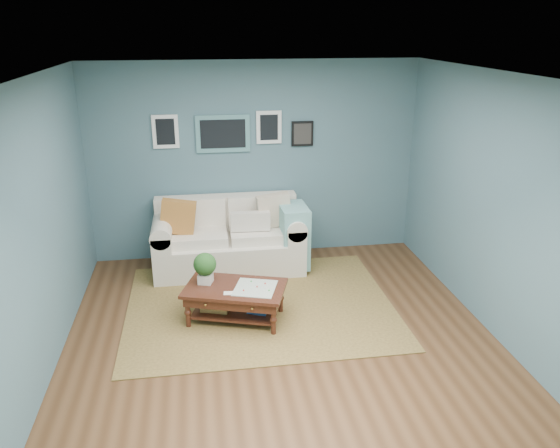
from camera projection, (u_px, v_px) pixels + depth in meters
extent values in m
plane|color=brown|center=(284.00, 346.00, 5.65)|extent=(5.00, 5.00, 0.00)
plane|color=white|center=(284.00, 77.00, 4.71)|extent=(5.00, 5.00, 0.00)
cube|color=#45646F|center=(255.00, 161.00, 7.50)|extent=(4.50, 0.02, 2.70)
cube|color=#45646F|center=(360.00, 386.00, 2.86)|extent=(4.50, 0.02, 2.70)
cube|color=#45646F|center=(35.00, 237.00, 4.86)|extent=(0.02, 5.00, 2.70)
cube|color=#45646F|center=(504.00, 212.00, 5.50)|extent=(0.02, 5.00, 2.70)
cube|color=slate|center=(223.00, 134.00, 7.27)|extent=(0.72, 0.03, 0.50)
cube|color=black|center=(223.00, 134.00, 7.26)|extent=(0.60, 0.01, 0.38)
cube|color=white|center=(165.00, 132.00, 7.15)|extent=(0.34, 0.03, 0.44)
cube|color=white|center=(269.00, 127.00, 7.34)|extent=(0.34, 0.03, 0.44)
cube|color=black|center=(302.00, 134.00, 7.44)|extent=(0.30, 0.03, 0.34)
cube|color=brown|center=(260.00, 305.00, 6.44)|extent=(3.09, 2.47, 0.01)
cube|color=#EFE4CD|center=(229.00, 253.00, 7.36)|extent=(1.47, 0.91, 0.43)
cube|color=#EFE4CD|center=(226.00, 213.00, 7.52)|extent=(1.92, 0.23, 0.50)
cube|color=#EFE4CD|center=(164.00, 250.00, 7.20)|extent=(0.25, 0.91, 0.64)
cube|color=#EFE4CD|center=(292.00, 243.00, 7.44)|extent=(0.25, 0.91, 0.64)
cylinder|color=#EFE4CD|center=(162.00, 228.00, 7.09)|extent=(0.27, 0.91, 0.27)
cylinder|color=#EFE4CD|center=(292.00, 221.00, 7.33)|extent=(0.27, 0.91, 0.27)
cube|color=#EFE4CD|center=(199.00, 237.00, 7.14)|extent=(0.74, 0.58, 0.13)
cube|color=#EFE4CD|center=(258.00, 234.00, 7.26)|extent=(0.74, 0.58, 0.13)
cube|color=#EFE4CD|center=(197.00, 212.00, 7.32)|extent=(0.74, 0.12, 0.37)
cube|color=#EFE4CD|center=(255.00, 209.00, 7.44)|extent=(0.74, 0.12, 0.37)
cube|color=#C05E23|center=(178.00, 217.00, 7.02)|extent=(0.50, 0.18, 0.49)
cube|color=beige|center=(274.00, 210.00, 7.26)|extent=(0.49, 0.19, 0.48)
cube|color=beige|center=(250.00, 221.00, 7.13)|extent=(0.52, 0.12, 0.25)
cube|color=#83C1C3|center=(293.00, 235.00, 7.27)|extent=(0.35, 0.57, 0.83)
cube|color=black|center=(235.00, 288.00, 6.01)|extent=(1.24, 0.94, 0.04)
cube|color=black|center=(235.00, 294.00, 6.04)|extent=(1.14, 0.85, 0.11)
cube|color=black|center=(236.00, 311.00, 6.11)|extent=(1.03, 0.74, 0.02)
sphere|color=gold|center=(205.00, 305.00, 5.81)|extent=(0.03, 0.03, 0.03)
sphere|color=gold|center=(252.00, 309.00, 5.73)|extent=(0.03, 0.03, 0.03)
cylinder|color=black|center=(188.00, 312.00, 5.93)|extent=(0.05, 0.05, 0.37)
cylinder|color=black|center=(273.00, 319.00, 5.78)|extent=(0.05, 0.05, 0.37)
cylinder|color=black|center=(201.00, 291.00, 6.38)|extent=(0.05, 0.05, 0.37)
cylinder|color=black|center=(281.00, 298.00, 6.24)|extent=(0.05, 0.05, 0.37)
cube|color=white|center=(206.00, 278.00, 6.08)|extent=(0.18, 0.18, 0.11)
sphere|color=#234C1C|center=(205.00, 264.00, 6.02)|extent=(0.25, 0.25, 0.25)
cube|color=beige|center=(255.00, 288.00, 5.97)|extent=(0.55, 0.55, 0.01)
cube|color=tan|center=(216.00, 302.00, 6.11)|extent=(0.36, 0.30, 0.18)
cube|color=#255094|center=(258.00, 307.00, 6.07)|extent=(0.26, 0.22, 0.10)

